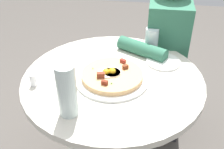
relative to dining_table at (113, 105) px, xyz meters
The scene contains 11 objects.
dining_table is the anchor object (origin of this frame).
person_seated 0.53m from the dining_table, 152.80° to the left, with size 0.53×0.40×1.14m.
pizza_plate 0.17m from the dining_table, 11.82° to the right, with size 0.32×0.32×0.01m, color white.
breakfast_pizza 0.19m from the dining_table, 12.93° to the right, with size 0.27×0.27×0.05m.
bread_plate 0.32m from the dining_table, 125.24° to the left, with size 0.16×0.16×0.01m, color white.
napkin 0.33m from the dining_table, 92.66° to the right, with size 0.17×0.14×0.00m, color white.
fork 0.34m from the dining_table, 89.08° to the right, with size 0.18×0.01×0.01m, color silver.
knife 0.34m from the dining_table, 96.22° to the right, with size 0.18×0.01×0.01m, color silver.
water_glass 0.39m from the dining_table, 150.51° to the left, with size 0.07×0.07×0.12m, color silver.
water_bottle 0.39m from the dining_table, 25.88° to the right, with size 0.07×0.07×0.21m, color silver.
salt_shaker 0.39m from the dining_table, 70.71° to the right, with size 0.03×0.03×0.06m, color white.
Camera 1 is at (0.98, 0.15, 1.40)m, focal length 43.50 mm.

